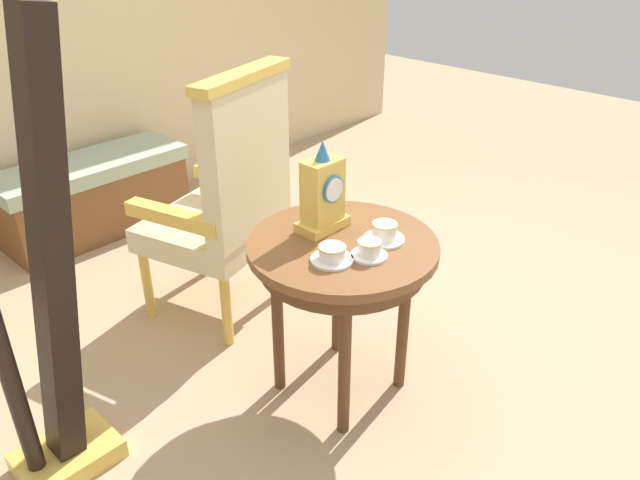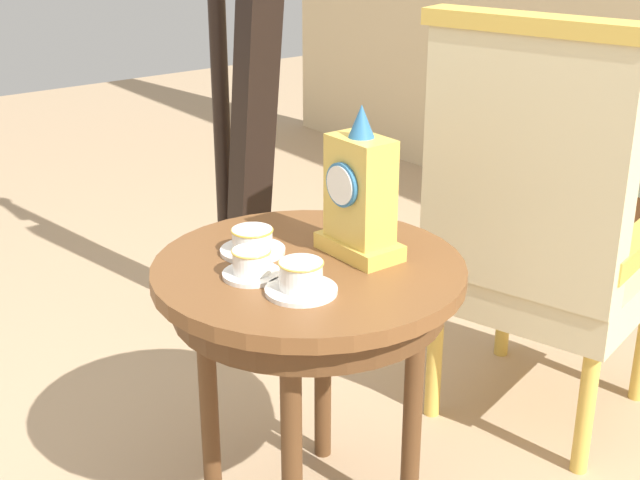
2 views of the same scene
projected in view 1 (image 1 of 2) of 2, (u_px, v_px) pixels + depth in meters
The scene contains 9 objects.
ground_plane at pixel (346, 388), 2.47m from camera, with size 10.00×10.00×0.00m, color tan.
side_table at pixel (342, 262), 2.21m from camera, with size 0.68×0.68×0.66m.
teacup_left at pixel (332, 254), 2.05m from camera, with size 0.14×0.14×0.06m.
teacup_right at pixel (369, 250), 2.07m from camera, with size 0.12×0.12×0.06m.
teacup_center at pixel (384, 233), 2.17m from camera, with size 0.15×0.15×0.07m.
mantel_clock at pixel (323, 195), 2.20m from camera, with size 0.19×0.11×0.34m.
armchair at pixel (227, 196), 2.66m from camera, with size 0.66×0.66×1.14m.
harp at pixel (36, 294), 1.84m from camera, with size 0.40×0.24×1.70m.
window_bench at pixel (95, 196), 3.56m from camera, with size 1.07×0.40×0.44m.
Camera 1 is at (-1.44, -1.22, 1.70)m, focal length 34.83 mm.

